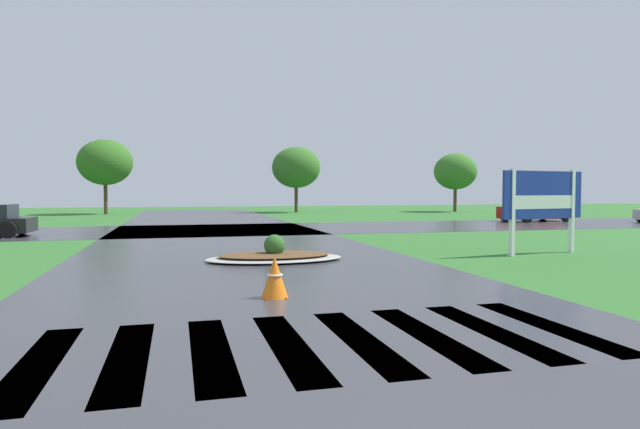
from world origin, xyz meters
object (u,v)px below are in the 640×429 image
object	(u,v)px
median_island	(275,256)
estate_billboard	(543,199)
traffic_cone	(275,277)
car_white_sedan	(535,211)

from	to	relation	value
median_island	estate_billboard	bearing A→B (deg)	-4.46
median_island	traffic_cone	size ratio (longest dim) A/B	5.00
estate_billboard	median_island	size ratio (longest dim) A/B	0.83
estate_billboard	traffic_cone	bearing A→B (deg)	16.19
traffic_cone	car_white_sedan	bearing A→B (deg)	44.76
car_white_sedan	median_island	bearing A→B (deg)	-147.22
median_island	traffic_cone	distance (m)	4.99
car_white_sedan	traffic_cone	xyz separation A→B (m)	(-18.91, -18.75, -0.27)
estate_billboard	median_island	xyz separation A→B (m)	(-7.69, 0.60, -1.47)
estate_billboard	traffic_cone	world-z (taller)	estate_billboard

